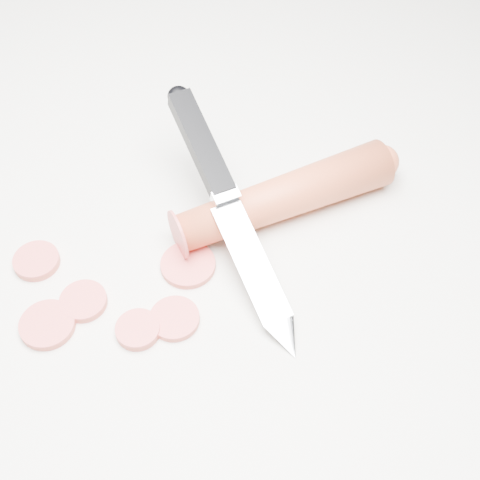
% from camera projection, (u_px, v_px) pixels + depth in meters
% --- Properties ---
extents(ground, '(2.40, 2.40, 0.00)m').
position_uv_depth(ground, '(161.00, 269.00, 0.50)').
color(ground, silver).
rests_on(ground, ground).
extents(carrot, '(0.15, 0.15, 0.03)m').
position_uv_depth(carrot, '(284.00, 197.00, 0.52)').
color(carrot, '#BE4422').
rests_on(carrot, ground).
extents(carrot_slice_0, '(0.03, 0.03, 0.01)m').
position_uv_depth(carrot_slice_0, '(83.00, 301.00, 0.48)').
color(carrot_slice_0, '#CE4340').
rests_on(carrot_slice_0, ground).
extents(carrot_slice_1, '(0.03, 0.03, 0.01)m').
position_uv_depth(carrot_slice_1, '(138.00, 330.00, 0.47)').
color(carrot_slice_1, '#CE4340').
rests_on(carrot_slice_1, ground).
extents(carrot_slice_2, '(0.03, 0.03, 0.01)m').
position_uv_depth(carrot_slice_2, '(36.00, 261.00, 0.50)').
color(carrot_slice_2, '#CE4340').
rests_on(carrot_slice_2, ground).
extents(carrot_slice_3, '(0.04, 0.04, 0.01)m').
position_uv_depth(carrot_slice_3, '(47.00, 325.00, 0.47)').
color(carrot_slice_3, '#CE4340').
rests_on(carrot_slice_3, ground).
extents(carrot_slice_4, '(0.04, 0.04, 0.01)m').
position_uv_depth(carrot_slice_4, '(188.00, 265.00, 0.50)').
color(carrot_slice_4, '#CE4340').
rests_on(carrot_slice_4, ground).
extents(carrot_slice_5, '(0.04, 0.04, 0.01)m').
position_uv_depth(carrot_slice_5, '(174.00, 319.00, 0.47)').
color(carrot_slice_5, '#CE4340').
rests_on(carrot_slice_5, ground).
extents(kitchen_knife, '(0.17, 0.18, 0.08)m').
position_uv_depth(kitchen_knife, '(233.00, 210.00, 0.49)').
color(kitchen_knife, silver).
rests_on(kitchen_knife, ground).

